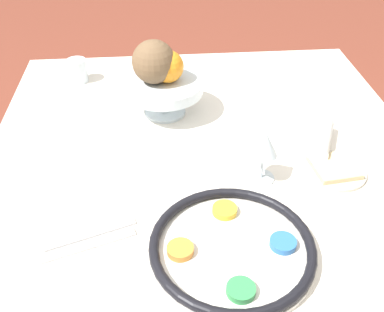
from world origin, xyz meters
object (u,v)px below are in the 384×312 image
(bread_plate, at_px, (334,169))
(cup_mid, at_px, (159,67))
(fruit_stand, at_px, (164,89))
(seder_plate, at_px, (232,247))
(napkin_roll, at_px, (321,139))
(cup_near, at_px, (77,71))
(wine_glass, at_px, (264,146))
(coconut, at_px, (154,62))
(orange_fruit, at_px, (168,66))

(bread_plate, relative_size, cup_mid, 2.09)
(fruit_stand, height_order, bread_plate, fruit_stand)
(fruit_stand, relative_size, bread_plate, 1.41)
(cup_mid, bearing_deg, bread_plate, -142.38)
(seder_plate, xyz_separation_m, napkin_roll, (0.32, -0.28, 0.01))
(cup_near, bearing_deg, wine_glass, -137.66)
(bread_plate, xyz_separation_m, cup_near, (0.51, 0.65, 0.03))
(bread_plate, height_order, napkin_roll, napkin_roll)
(seder_plate, relative_size, napkin_roll, 2.06)
(coconut, bearing_deg, fruit_stand, -98.32)
(coconut, bearing_deg, napkin_roll, -116.34)
(wine_glass, xyz_separation_m, napkin_roll, (0.11, -0.17, -0.07))
(fruit_stand, height_order, cup_near, fruit_stand)
(napkin_roll, bearing_deg, cup_mid, 43.50)
(orange_fruit, relative_size, bread_plate, 0.57)
(fruit_stand, relative_size, cup_near, 2.95)
(wine_glass, height_order, cup_near, wine_glass)
(seder_plate, xyz_separation_m, orange_fruit, (0.52, 0.10, 0.13))
(napkin_roll, bearing_deg, orange_fruit, 61.59)
(cup_near, height_order, cup_mid, same)
(orange_fruit, distance_m, napkin_roll, 0.44)
(fruit_stand, xyz_separation_m, coconut, (0.00, 0.02, 0.08))
(wine_glass, bearing_deg, orange_fruit, 32.62)
(orange_fruit, bearing_deg, napkin_roll, -118.41)
(orange_fruit, xyz_separation_m, napkin_roll, (-0.20, -0.37, -0.12))
(seder_plate, distance_m, coconut, 0.56)
(coconut, bearing_deg, wine_glass, -142.98)
(seder_plate, bearing_deg, cup_near, 26.97)
(fruit_stand, height_order, cup_mid, fruit_stand)
(orange_fruit, xyz_separation_m, cup_mid, (0.21, 0.02, -0.11))
(wine_glass, bearing_deg, cup_near, 42.34)
(fruit_stand, bearing_deg, cup_mid, 2.65)
(seder_plate, height_order, cup_near, cup_near)
(coconut, xyz_separation_m, cup_near, (0.21, 0.24, -0.12))
(fruit_stand, xyz_separation_m, cup_mid, (0.22, 0.01, -0.04))
(napkin_roll, bearing_deg, coconut, 63.66)
(orange_fruit, xyz_separation_m, cup_near, (0.21, 0.28, -0.11))
(coconut, xyz_separation_m, cup_mid, (0.21, -0.01, -0.12))
(cup_near, bearing_deg, coconut, -131.17)
(orange_fruit, bearing_deg, cup_mid, 5.85)
(coconut, relative_size, cup_near, 1.60)
(orange_fruit, bearing_deg, wine_glass, -147.38)
(seder_plate, distance_m, bread_plate, 0.36)
(wine_glass, relative_size, napkin_roll, 0.85)
(fruit_stand, distance_m, napkin_roll, 0.44)
(orange_fruit, relative_size, cup_near, 1.20)
(coconut, relative_size, napkin_roll, 0.75)
(seder_plate, xyz_separation_m, cup_near, (0.74, 0.37, 0.02))
(fruit_stand, height_order, orange_fruit, orange_fruit)
(wine_glass, bearing_deg, seder_plate, 154.69)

